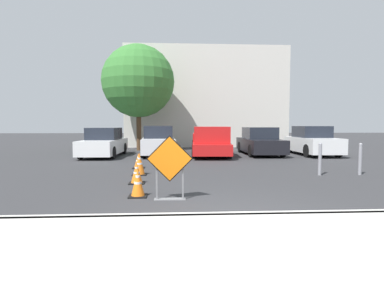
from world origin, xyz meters
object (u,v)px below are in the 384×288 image
(parked_car_second, at_px, (158,142))
(bollard_second, at_px, (360,158))
(bollard_nearest, at_px, (320,158))
(parked_car_third, at_px, (260,142))
(traffic_cone_nearest, at_px, (138,183))
(traffic_cone_second, at_px, (137,173))
(parked_car_nearest, at_px, (104,143))
(parked_car_fourth, at_px, (312,142))
(traffic_cone_third, at_px, (139,164))
(pickup_truck, at_px, (210,143))
(road_closed_sign, at_px, (170,165))
(traffic_cone_fourth, at_px, (138,161))

(parked_car_second, bearing_deg, bollard_second, 132.13)
(bollard_nearest, xyz_separation_m, bollard_second, (1.40, 0.00, -0.01))
(parked_car_third, height_order, bollard_nearest, parked_car_third)
(traffic_cone_nearest, height_order, traffic_cone_second, traffic_cone_nearest)
(parked_car_nearest, xyz_separation_m, parked_car_third, (8.70, 0.46, 0.01))
(parked_car_second, relative_size, bollard_nearest, 4.09)
(parked_car_fourth, relative_size, bollard_nearest, 3.78)
(traffic_cone_third, distance_m, bollard_second, 7.51)
(parked_car_nearest, xyz_separation_m, pickup_truck, (5.78, -0.13, 0.02))
(pickup_truck, bearing_deg, bollard_second, 127.51)
(traffic_cone_second, relative_size, bollard_second, 0.58)
(pickup_truck, relative_size, parked_car_fourth, 1.32)
(parked_car_nearest, relative_size, parked_car_fourth, 1.06)
(road_closed_sign, height_order, bollard_nearest, road_closed_sign)
(traffic_cone_nearest, distance_m, parked_car_third, 11.36)
(parked_car_nearest, distance_m, parked_car_fourth, 11.60)
(parked_car_nearest, bearing_deg, bollard_second, 148.60)
(parked_car_second, bearing_deg, road_closed_sign, 91.49)
(traffic_cone_second, distance_m, traffic_cone_third, 1.52)
(traffic_cone_nearest, relative_size, parked_car_nearest, 0.15)
(bollard_second, bearing_deg, traffic_cone_second, -171.54)
(road_closed_sign, height_order, bollard_second, road_closed_sign)
(traffic_cone_third, bearing_deg, parked_car_second, 87.83)
(parked_car_second, height_order, parked_car_third, parked_car_second)
(road_closed_sign, relative_size, parked_car_second, 0.32)
(bollard_second, bearing_deg, traffic_cone_fourth, 165.71)
(traffic_cone_nearest, height_order, traffic_cone_fourth, traffic_cone_nearest)
(road_closed_sign, bearing_deg, parked_car_nearest, 111.03)
(traffic_cone_fourth, bearing_deg, parked_car_fourth, 27.59)
(parked_car_second, bearing_deg, parked_car_fourth, 174.23)
(bollard_nearest, bearing_deg, bollard_second, 0.00)
(traffic_cone_third, xyz_separation_m, parked_car_second, (0.26, 6.73, 0.38))
(traffic_cone_second, height_order, traffic_cone_third, traffic_cone_third)
(traffic_cone_fourth, height_order, bollard_nearest, bollard_nearest)
(traffic_cone_fourth, distance_m, parked_car_nearest, 5.29)
(road_closed_sign, xyz_separation_m, traffic_cone_nearest, (-0.76, 0.37, -0.49))
(parked_car_nearest, height_order, parked_car_fourth, parked_car_fourth)
(traffic_cone_fourth, distance_m, pickup_truck, 5.67)
(parked_car_fourth, bearing_deg, traffic_cone_nearest, 48.26)
(pickup_truck, bearing_deg, parked_car_second, -8.75)
(road_closed_sign, xyz_separation_m, parked_car_fourth, (7.86, 9.84, -0.06))
(road_closed_sign, relative_size, traffic_cone_third, 1.92)
(traffic_cone_nearest, distance_m, parked_car_nearest, 9.82)
(road_closed_sign, distance_m, parked_car_fourth, 12.59)
(road_closed_sign, height_order, parked_car_fourth, parked_car_fourth)
(road_closed_sign, distance_m, pickup_truck, 9.80)
(parked_car_second, xyz_separation_m, parked_car_fourth, (8.70, -0.39, -0.00))
(parked_car_fourth, xyz_separation_m, bollard_nearest, (-2.87, -6.76, -0.17))
(traffic_cone_nearest, relative_size, bollard_nearest, 0.60)
(traffic_cone_third, relative_size, pickup_truck, 0.14)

